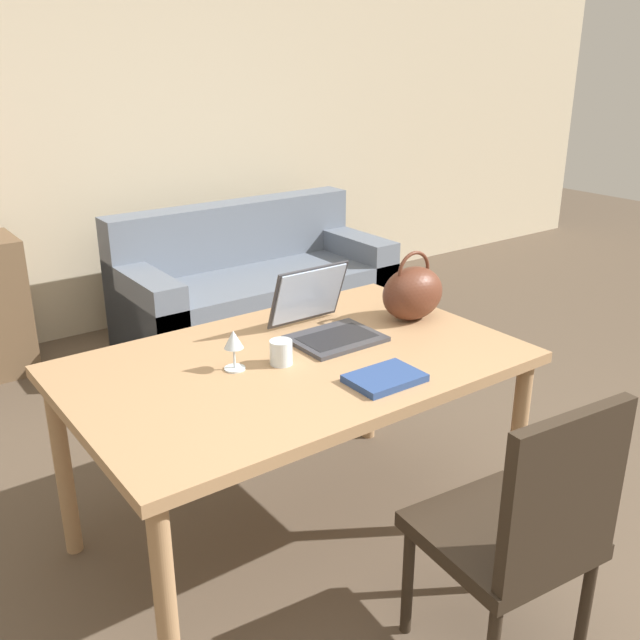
{
  "coord_description": "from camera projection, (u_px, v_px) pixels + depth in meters",
  "views": [
    {
      "loc": [
        -1.33,
        -1.07,
        1.75
      ],
      "look_at": [
        0.04,
        0.8,
        0.87
      ],
      "focal_mm": 40.0,
      "sensor_mm": 36.0,
      "label": 1
    }
  ],
  "objects": [
    {
      "name": "couch",
      "position": [
        254.0,
        290.0,
        4.62
      ],
      "size": [
        1.73,
        0.78,
        0.82
      ],
      "color": "slate",
      "rests_on": "ground_plane"
    },
    {
      "name": "book",
      "position": [
        385.0,
        378.0,
        2.29
      ],
      "size": [
        0.24,
        0.17,
        0.02
      ],
      "rotation": [
        0.0,
        0.0,
        -0.01
      ],
      "color": "navy",
      "rests_on": "dining_table"
    },
    {
      "name": "dining_table",
      "position": [
        295.0,
        378.0,
        2.49
      ],
      "size": [
        1.54,
        0.98,
        0.75
      ],
      "color": "#A87F56",
      "rests_on": "ground_plane"
    },
    {
      "name": "drinking_glass",
      "position": [
        281.0,
        352.0,
        2.41
      ],
      "size": [
        0.08,
        0.08,
        0.09
      ],
      "color": "silver",
      "rests_on": "dining_table"
    },
    {
      "name": "wall_back",
      "position": [
        58.0,
        121.0,
        4.24
      ],
      "size": [
        10.0,
        0.06,
        2.7
      ],
      "color": "beige",
      "rests_on": "ground_plane"
    },
    {
      "name": "handbag",
      "position": [
        413.0,
        293.0,
        2.79
      ],
      "size": [
        0.27,
        0.19,
        0.28
      ],
      "color": "#592D1E",
      "rests_on": "dining_table"
    },
    {
      "name": "wine_glass",
      "position": [
        234.0,
        342.0,
        2.35
      ],
      "size": [
        0.07,
        0.07,
        0.14
      ],
      "color": "silver",
      "rests_on": "dining_table"
    },
    {
      "name": "chair",
      "position": [
        523.0,
        527.0,
        1.99
      ],
      "size": [
        0.48,
        0.48,
        0.91
      ],
      "rotation": [
        0.0,
        0.0,
        -0.1
      ],
      "color": "#2D2319",
      "rests_on": "ground_plane"
    },
    {
      "name": "laptop",
      "position": [
        323.0,
        317.0,
        2.66
      ],
      "size": [
        0.32,
        0.35,
        0.25
      ],
      "color": "#38383D",
      "rests_on": "dining_table"
    }
  ]
}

